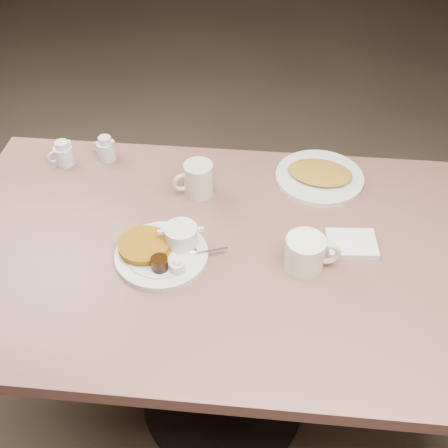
# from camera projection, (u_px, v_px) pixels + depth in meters

# --- Properties ---
(room) EXTENTS (7.04, 8.04, 2.84)m
(room) POSITION_uv_depth(u_px,v_px,m) (223.00, 2.00, 1.05)
(room) COLOR #4C3F33
(room) RESTS_ON ground
(diner_table) EXTENTS (1.50, 0.90, 0.75)m
(diner_table) POSITION_uv_depth(u_px,v_px,m) (223.00, 291.00, 1.60)
(diner_table) COLOR #84564C
(diner_table) RESTS_ON ground
(main_plate) EXTENTS (0.31, 0.29, 0.07)m
(main_plate) POSITION_uv_depth(u_px,v_px,m) (163.00, 249.00, 1.46)
(main_plate) COLOR silver
(main_plate) RESTS_ON diner_table
(coffee_mug_near) EXTENTS (0.15, 0.11, 0.09)m
(coffee_mug_near) POSITION_uv_depth(u_px,v_px,m) (306.00, 253.00, 1.41)
(coffee_mug_near) COLOR beige
(coffee_mug_near) RESTS_ON diner_table
(napkin) EXTENTS (0.14, 0.11, 0.02)m
(napkin) POSITION_uv_depth(u_px,v_px,m) (352.00, 244.00, 1.49)
(napkin) COLOR silver
(napkin) RESTS_ON diner_table
(coffee_mug_far) EXTENTS (0.13, 0.11, 0.10)m
(coffee_mug_far) POSITION_uv_depth(u_px,v_px,m) (198.00, 179.00, 1.62)
(coffee_mug_far) COLOR beige
(coffee_mug_far) RESTS_ON diner_table
(creamer_left) EXTENTS (0.08, 0.07, 0.08)m
(creamer_left) POSITION_uv_depth(u_px,v_px,m) (63.00, 154.00, 1.74)
(creamer_left) COLOR silver
(creamer_left) RESTS_ON diner_table
(creamer_right) EXTENTS (0.08, 0.07, 0.08)m
(creamer_right) POSITION_uv_depth(u_px,v_px,m) (106.00, 149.00, 1.76)
(creamer_right) COLOR #B8B7B4
(creamer_right) RESTS_ON diner_table
(hash_plate) EXTENTS (0.31, 0.31, 0.04)m
(hash_plate) POSITION_uv_depth(u_px,v_px,m) (320.00, 176.00, 1.70)
(hash_plate) COLOR beige
(hash_plate) RESTS_ON diner_table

